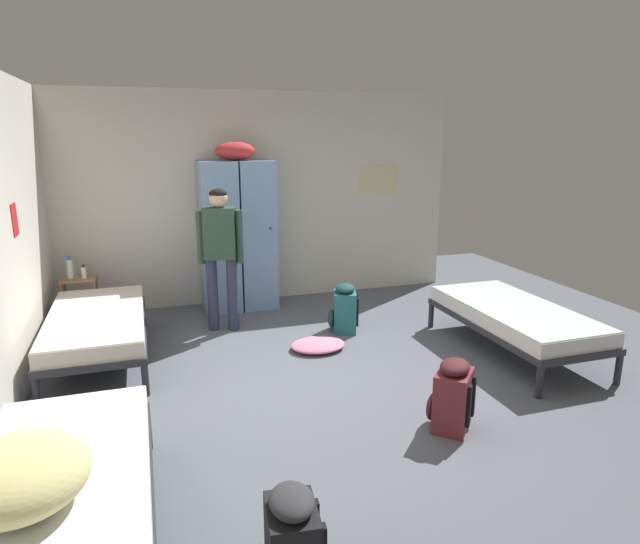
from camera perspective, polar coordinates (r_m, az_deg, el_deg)
The scene contains 14 objects.
ground_plane at distance 5.06m, azimuth 0.96°, elevation -11.21°, with size 8.62×8.62×0.00m, color #565B66.
room_backdrop at distance 5.72m, azimuth -16.03°, elevation 5.35°, with size 5.21×5.44×2.69m.
locker_bank at distance 6.93m, azimuth -8.50°, elevation 4.07°, with size 0.90×0.55×2.07m.
shelf_unit at distance 6.89m, azimuth -23.60°, elevation -2.37°, with size 0.38×0.30×0.57m.
bed_left_rear at distance 5.76m, azimuth -22.15°, elevation -5.00°, with size 0.90×1.90×0.49m.
bed_right at distance 5.88m, azimuth 19.54°, elevation -4.37°, with size 0.90×1.90×0.49m.
bed_left_front at distance 3.33m, azimuth -25.19°, elevation -19.89°, with size 0.90×1.90×0.49m.
bedding_heap at distance 3.04m, azimuth -28.73°, elevation -18.00°, with size 0.63×0.67×0.31m.
person_traveler at distance 6.13m, azimuth -10.29°, elevation 2.62°, with size 0.49×0.29×1.60m.
water_bottle at distance 6.84m, azimuth -24.53°, elevation 0.34°, with size 0.08×0.08×0.25m.
lotion_bottle at distance 6.77m, azimuth -23.29°, elevation -0.03°, with size 0.05×0.05×0.16m.
backpack_maroon at distance 4.33m, azimuth 13.49°, elevation -12.43°, with size 0.42×0.42×0.55m.
backpack_teal at distance 6.17m, azimuth 2.49°, elevation -3.84°, with size 0.39×0.38×0.55m.
clothes_pile_pink at distance 5.73m, azimuth -0.22°, elevation -7.57°, with size 0.57×0.45×0.09m.
Camera 1 is at (-1.49, -4.32, 2.18)m, focal length 30.85 mm.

